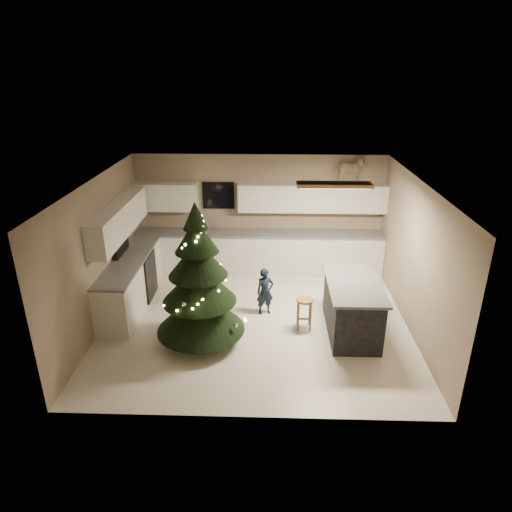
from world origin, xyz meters
The scene contains 8 objects.
ground_plane centered at (0.00, 0.00, 0.00)m, with size 5.50×5.50×0.00m, color beige.
room_shell centered at (0.02, 0.00, 1.75)m, with size 5.52×5.02×2.61m.
cabinetry centered at (-0.91, 1.65, 0.76)m, with size 5.50×3.20×2.00m.
island centered at (1.69, -0.29, 0.48)m, with size 0.90×1.70×0.95m.
bar_stool centered at (0.87, -0.21, 0.44)m, with size 0.30×0.30×0.58m.
christmas_tree centered at (-0.90, -0.67, 1.01)m, with size 1.54×1.49×2.46m.
toddler centered at (0.17, 0.29, 0.46)m, with size 0.33×0.22×0.91m, color black.
rocking_horse centered at (1.93, 2.33, 2.31)m, with size 0.69×0.34×0.59m.
Camera 1 is at (0.25, -7.30, 4.38)m, focal length 32.00 mm.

